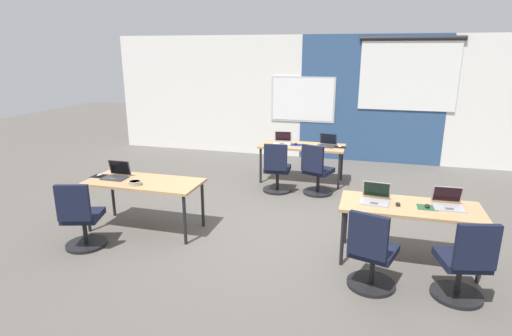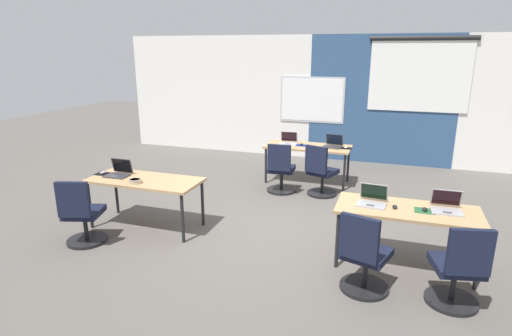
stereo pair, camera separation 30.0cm
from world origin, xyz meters
The scene contains 25 objects.
ground_plane centered at (0.00, 0.00, 0.00)m, with size 24.00×24.00×0.00m.
back_wall_assembly centered at (0.04, 4.20, 1.41)m, with size 10.00×0.27×2.80m.
desk_near_left centered at (-1.75, -0.60, 0.66)m, with size 1.60×0.70×0.72m.
desk_near_right centered at (1.75, -0.60, 0.66)m, with size 1.60×0.70×0.72m.
desk_far_center centered at (0.00, 2.20, 0.66)m, with size 1.60×0.70×0.72m.
laptop_near_right_end centered at (2.16, -0.53, 0.77)m, with size 0.34×0.32×0.23m.
mousepad_near_right_end centered at (1.93, -0.62, 0.72)m, with size 0.22×0.19×0.00m.
mouse_near_right_end centered at (1.93, -0.62, 0.74)m, with size 0.06×0.10×0.03m.
chair_near_right_end centered at (2.24, -1.32, 0.38)m, with size 0.53×0.58×0.92m.
laptop_near_right_inner centered at (1.35, -0.58, 0.77)m, with size 0.36×0.33×0.23m.
mouse_near_right_inner centered at (1.61, -0.63, 0.74)m, with size 0.06×0.10×0.03m.
chair_near_right_inner centered at (1.34, -1.34, 0.38)m, with size 0.55×0.60×0.92m.
laptop_near_left_end centered at (-2.20, -0.57, 0.77)m, with size 0.33×0.28×0.23m.
mousepad_near_left_end centered at (-2.47, -0.58, 0.72)m, with size 0.22×0.19×0.00m.
mouse_near_left_end centered at (-2.47, -0.58, 0.74)m, with size 0.08×0.11×0.03m.
chair_near_left_end centered at (-2.22, -1.36, 0.38)m, with size 0.55×0.60×0.92m.
laptop_far_left centered at (-0.40, 2.26, 0.77)m, with size 0.36×0.34×0.23m.
mousepad_far_left centered at (-0.12, 2.19, 0.72)m, with size 0.22×0.19×0.00m.
mouse_far_left centered at (-0.12, 2.19, 0.74)m, with size 0.07×0.11×0.03m.
chair_far_left centered at (-0.32, 1.45, 0.38)m, with size 0.52×0.55×0.92m.
laptop_far_right centered at (0.45, 2.25, 0.77)m, with size 0.38×0.35×0.23m.
mousepad_far_right centered at (0.71, 2.22, 0.72)m, with size 0.22×0.19×0.00m.
mouse_far_right centered at (0.71, 2.22, 0.74)m, with size 0.06×0.10×0.03m.
chair_far_right centered at (0.38, 1.52, 0.38)m, with size 0.56×0.61×0.92m.
snack_bowl centered at (-1.77, -0.80, 0.76)m, with size 0.18×0.18×0.06m.
Camera 1 is at (1.24, -5.46, 2.48)m, focal length 29.07 mm.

